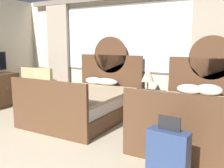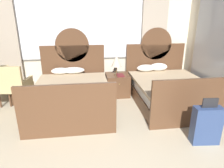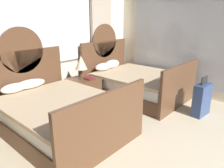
{
  "view_description": "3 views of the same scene",
  "coord_description": "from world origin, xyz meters",
  "px_view_note": "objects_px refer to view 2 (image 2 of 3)",
  "views": [
    {
      "loc": [
        2.66,
        -0.99,
        1.58
      ],
      "look_at": [
        0.56,
        2.77,
        0.85
      ],
      "focal_mm": 39.71,
      "sensor_mm": 36.0,
      "label": 1
    },
    {
      "loc": [
        0.07,
        -0.99,
        1.99
      ],
      "look_at": [
        0.57,
        2.69,
        0.7
      ],
      "focal_mm": 31.09,
      "sensor_mm": 36.0,
      "label": 2
    },
    {
      "loc": [
        -2.12,
        0.3,
        1.87
      ],
      "look_at": [
        0.72,
        2.8,
        0.67
      ],
      "focal_mm": 33.9,
      "sensor_mm": 36.0,
      "label": 3
    }
  ],
  "objects_px": {
    "bed_near_mirror": "(168,89)",
    "table_lamp_on_nightstand": "(117,61)",
    "nightstand_between_beds": "(117,85)",
    "book_on_nightstand": "(120,75)",
    "bed_near_window": "(72,94)",
    "suitcase_on_floor": "(206,125)",
    "armchair_by_window_left": "(13,84)"
  },
  "relations": [
    {
      "from": "bed_near_mirror",
      "to": "table_lamp_on_nightstand",
      "type": "distance_m",
      "value": 1.45
    },
    {
      "from": "nightstand_between_beds",
      "to": "book_on_nightstand",
      "type": "height_order",
      "value": "book_on_nightstand"
    },
    {
      "from": "table_lamp_on_nightstand",
      "to": "bed_near_mirror",
      "type": "bearing_deg",
      "value": -29.15
    },
    {
      "from": "book_on_nightstand",
      "to": "bed_near_window",
      "type": "bearing_deg",
      "value": -156.81
    },
    {
      "from": "suitcase_on_floor",
      "to": "table_lamp_on_nightstand",
      "type": "bearing_deg",
      "value": 116.13
    },
    {
      "from": "nightstand_between_beds",
      "to": "armchair_by_window_left",
      "type": "height_order",
      "value": "armchair_by_window_left"
    },
    {
      "from": "bed_near_window",
      "to": "armchair_by_window_left",
      "type": "distance_m",
      "value": 1.43
    },
    {
      "from": "nightstand_between_beds",
      "to": "table_lamp_on_nightstand",
      "type": "relative_size",
      "value": 1.2
    },
    {
      "from": "bed_near_window",
      "to": "bed_near_mirror",
      "type": "distance_m",
      "value": 2.27
    },
    {
      "from": "bed_near_window",
      "to": "table_lamp_on_nightstand",
      "type": "height_order",
      "value": "bed_near_window"
    },
    {
      "from": "table_lamp_on_nightstand",
      "to": "suitcase_on_floor",
      "type": "xyz_separation_m",
      "value": [
        1.12,
        -2.28,
        -0.6
      ]
    },
    {
      "from": "book_on_nightstand",
      "to": "armchair_by_window_left",
      "type": "relative_size",
      "value": 0.27
    },
    {
      "from": "bed_near_window",
      "to": "bed_near_mirror",
      "type": "xyz_separation_m",
      "value": [
        2.27,
        0.0,
        0.0
      ]
    },
    {
      "from": "bed_near_mirror",
      "to": "armchair_by_window_left",
      "type": "xyz_separation_m",
      "value": [
        -3.64,
        0.37,
        0.16
      ]
    },
    {
      "from": "bed_near_window",
      "to": "armchair_by_window_left",
      "type": "bearing_deg",
      "value": 164.74
    },
    {
      "from": "bed_near_window",
      "to": "book_on_nightstand",
      "type": "distance_m",
      "value": 1.32
    },
    {
      "from": "table_lamp_on_nightstand",
      "to": "book_on_nightstand",
      "type": "xyz_separation_m",
      "value": [
        0.08,
        -0.14,
        -0.34
      ]
    },
    {
      "from": "bed_near_window",
      "to": "bed_near_mirror",
      "type": "bearing_deg",
      "value": 0.03
    },
    {
      "from": "table_lamp_on_nightstand",
      "to": "book_on_nightstand",
      "type": "bearing_deg",
      "value": -60.58
    },
    {
      "from": "table_lamp_on_nightstand",
      "to": "suitcase_on_floor",
      "type": "relative_size",
      "value": 0.64
    },
    {
      "from": "bed_near_window",
      "to": "suitcase_on_floor",
      "type": "distance_m",
      "value": 2.76
    },
    {
      "from": "nightstand_between_beds",
      "to": "armchair_by_window_left",
      "type": "xyz_separation_m",
      "value": [
        -2.51,
        -0.26,
        0.23
      ]
    },
    {
      "from": "armchair_by_window_left",
      "to": "book_on_nightstand",
      "type": "bearing_deg",
      "value": 3.09
    },
    {
      "from": "bed_near_mirror",
      "to": "nightstand_between_beds",
      "type": "bearing_deg",
      "value": 151.01
    },
    {
      "from": "armchair_by_window_left",
      "to": "suitcase_on_floor",
      "type": "bearing_deg",
      "value": -29.12
    },
    {
      "from": "table_lamp_on_nightstand",
      "to": "book_on_nightstand",
      "type": "height_order",
      "value": "table_lamp_on_nightstand"
    },
    {
      "from": "table_lamp_on_nightstand",
      "to": "armchair_by_window_left",
      "type": "distance_m",
      "value": 2.53
    },
    {
      "from": "armchair_by_window_left",
      "to": "nightstand_between_beds",
      "type": "bearing_deg",
      "value": 5.85
    },
    {
      "from": "bed_near_window",
      "to": "table_lamp_on_nightstand",
      "type": "distance_m",
      "value": 1.41
    },
    {
      "from": "table_lamp_on_nightstand",
      "to": "suitcase_on_floor",
      "type": "bearing_deg",
      "value": -63.87
    },
    {
      "from": "book_on_nightstand",
      "to": "armchair_by_window_left",
      "type": "bearing_deg",
      "value": -176.91
    },
    {
      "from": "table_lamp_on_nightstand",
      "to": "armchair_by_window_left",
      "type": "height_order",
      "value": "table_lamp_on_nightstand"
    }
  ]
}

